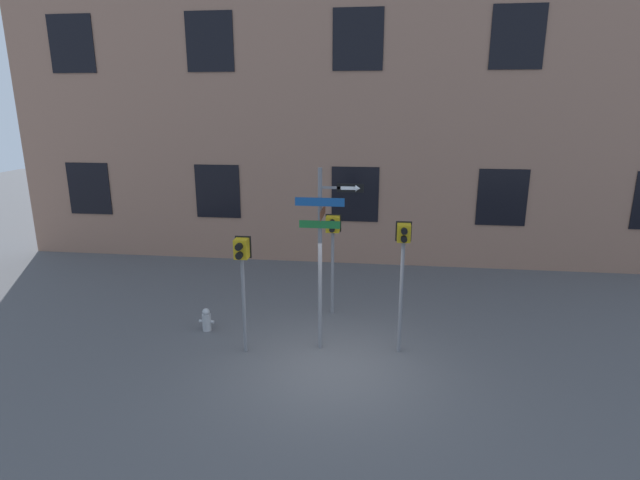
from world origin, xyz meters
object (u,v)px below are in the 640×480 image
Objects in this scene: pedestrian_signal_across at (333,236)px; pedestrian_signal_right at (403,254)px; pedestrian_signal_left at (242,264)px; street_sign_pole at (323,244)px; fire_hydrant at (207,320)px.

pedestrian_signal_right is at bearing -49.12° from pedestrian_signal_across.
pedestrian_signal_across is at bearing 130.88° from pedestrian_signal_right.
pedestrian_signal_across is at bearing 54.13° from pedestrian_signal_left.
fire_hydrant is at bearing 169.01° from street_sign_pole.
pedestrian_signal_left is at bearing -167.87° from street_sign_pole.
street_sign_pole reaches higher than pedestrian_signal_right.
fire_hydrant is at bearing -154.08° from pedestrian_signal_across.
street_sign_pole is 1.55× the size of pedestrian_signal_left.
street_sign_pole is 2.05m from pedestrian_signal_across.
pedestrian_signal_right reaches higher than fire_hydrant.
street_sign_pole reaches higher than pedestrian_signal_across.
pedestrian_signal_left is 4.60× the size of fire_hydrant.
street_sign_pole is at bearing -90.10° from pedestrian_signal_across.
street_sign_pole is 1.72m from pedestrian_signal_right.
street_sign_pole is 3.73m from fire_hydrant.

